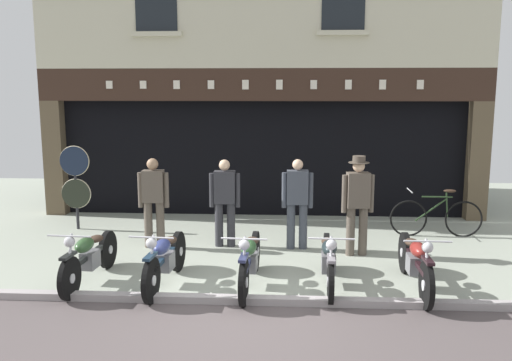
{
  "coord_description": "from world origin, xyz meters",
  "views": [
    {
      "loc": [
        0.59,
        -6.81,
        2.85
      ],
      "look_at": [
        0.03,
        2.59,
        1.26
      ],
      "focal_mm": 37.94,
      "sensor_mm": 36.0,
      "label": 1
    }
  ],
  "objects": [
    {
      "name": "motorcycle_center_right",
      "position": [
        1.19,
        0.79,
        0.41
      ],
      "size": [
        0.62,
        1.95,
        0.9
      ],
      "rotation": [
        0.0,
        0.0,
        3.11
      ],
      "color": "black",
      "rests_on": "ground"
    },
    {
      "name": "motorcycle_center_left",
      "position": [
        -1.19,
        0.67,
        0.42
      ],
      "size": [
        0.62,
        1.97,
        0.91
      ],
      "rotation": [
        0.0,
        0.0,
        3.07
      ],
      "color": "black",
      "rests_on": "ground"
    },
    {
      "name": "ground",
      "position": [
        0.0,
        -0.98,
        -0.04
      ],
      "size": [
        21.9,
        22.0,
        0.18
      ],
      "color": "#989F8F"
    },
    {
      "name": "assistant_far_right",
      "position": [
        1.79,
        2.36,
        0.97
      ],
      "size": [
        0.56,
        0.35,
        1.74
      ],
      "rotation": [
        0.0,
        0.0,
        3.27
      ],
      "color": "brown",
      "rests_on": "ground"
    },
    {
      "name": "tyre_sign_pole",
      "position": [
        -3.73,
        3.8,
        1.06
      ],
      "size": [
        0.62,
        0.06,
        1.73
      ],
      "color": "#232328",
      "rests_on": "ground"
    },
    {
      "name": "advert_board_far",
      "position": [
        3.5,
        5.4,
        1.64
      ],
      "size": [
        0.66,
        0.03,
        0.95
      ],
      "color": "silver"
    },
    {
      "name": "advert_board_near",
      "position": [
        2.27,
        5.4,
        1.68
      ],
      "size": [
        0.65,
        0.03,
        0.98
      ],
      "color": "beige"
    },
    {
      "name": "leaning_bicycle",
      "position": [
        3.51,
        3.7,
        0.38
      ],
      "size": [
        1.79,
        0.5,
        0.95
      ],
      "rotation": [
        0.0,
        0.0,
        1.56
      ],
      "color": "black",
      "rests_on": "ground"
    },
    {
      "name": "salesman_left",
      "position": [
        -1.83,
        2.62,
        0.91
      ],
      "size": [
        0.56,
        0.25,
        1.64
      ],
      "rotation": [
        0.0,
        0.0,
        3.17
      ],
      "color": "brown",
      "rests_on": "ground"
    },
    {
      "name": "motorcycle_left",
      "position": [
        -2.34,
        0.73,
        0.41
      ],
      "size": [
        0.62,
        1.96,
        0.9
      ],
      "rotation": [
        0.0,
        0.0,
        3.08
      ],
      "color": "black",
      "rests_on": "ground"
    },
    {
      "name": "motorcycle_center",
      "position": [
        0.05,
        0.7,
        0.42
      ],
      "size": [
        0.62,
        2.04,
        0.92
      ],
      "rotation": [
        0.0,
        0.0,
        3.09
      ],
      "color": "black",
      "rests_on": "ground"
    },
    {
      "name": "motorcycle_right",
      "position": [
        2.42,
        0.74,
        0.42
      ],
      "size": [
        0.62,
        2.09,
        0.92
      ],
      "rotation": [
        0.0,
        0.0,
        3.13
      ],
      "color": "black",
      "rests_on": "ground"
    },
    {
      "name": "shopkeeper_center",
      "position": [
        -0.55,
        2.76,
        0.89
      ],
      "size": [
        0.56,
        0.25,
        1.61
      ],
      "rotation": [
        0.0,
        0.0,
        3.17
      ],
      "color": "#2D2D33",
      "rests_on": "ground"
    },
    {
      "name": "salesman_right",
      "position": [
        0.76,
        2.68,
        0.9
      ],
      "size": [
        0.56,
        0.25,
        1.63
      ],
      "rotation": [
        0.0,
        0.0,
        3.15
      ],
      "color": "#3D424C",
      "rests_on": "ground"
    },
    {
      "name": "shop_facade",
      "position": [
        -0.0,
        7.01,
        1.71
      ],
      "size": [
        10.2,
        4.42,
        6.32
      ],
      "color": "black",
      "rests_on": "ground"
    }
  ]
}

